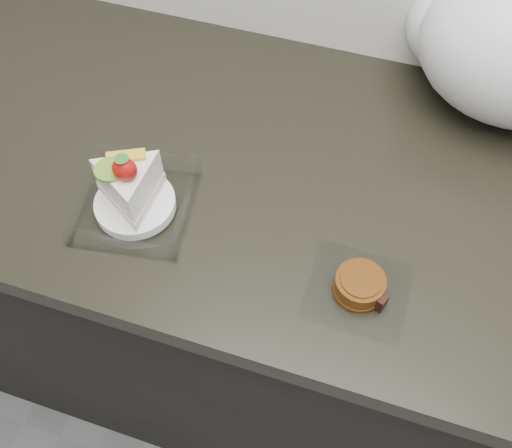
% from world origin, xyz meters
% --- Properties ---
extents(counter, '(2.04, 0.64, 0.90)m').
position_xyz_m(counter, '(0.00, 1.69, 0.45)').
color(counter, black).
rests_on(counter, ground).
extents(cake_tray, '(0.19, 0.19, 0.13)m').
position_xyz_m(cake_tray, '(-0.37, 1.54, 0.93)').
color(cake_tray, white).
rests_on(cake_tray, counter).
extents(mooncake_wrap, '(0.14, 0.13, 0.03)m').
position_xyz_m(mooncake_wrap, '(-0.02, 1.51, 0.91)').
color(mooncake_wrap, white).
rests_on(mooncake_wrap, counter).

